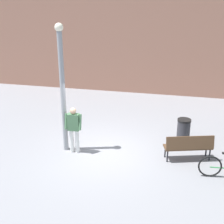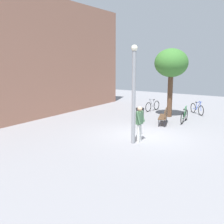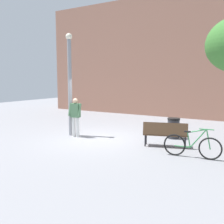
{
  "view_description": "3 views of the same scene",
  "coord_description": "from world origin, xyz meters",
  "px_view_note": "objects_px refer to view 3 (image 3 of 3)",
  "views": [
    {
      "loc": [
        2.48,
        -9.09,
        5.08
      ],
      "look_at": [
        -0.12,
        1.79,
        0.86
      ],
      "focal_mm": 47.72,
      "sensor_mm": 36.0,
      "label": 1
    },
    {
      "loc": [
        -11.82,
        -5.69,
        3.74
      ],
      "look_at": [
        0.07,
        2.01,
        1.01
      ],
      "focal_mm": 42.73,
      "sensor_mm": 36.0,
      "label": 2
    },
    {
      "loc": [
        6.11,
        -8.97,
        2.5
      ],
      "look_at": [
        -0.43,
        1.88,
        0.89
      ],
      "focal_mm": 42.09,
      "sensor_mm": 36.0,
      "label": 3
    }
  ],
  "objects_px": {
    "bicycle_green": "(192,146)",
    "trash_bin": "(173,128)",
    "park_bench": "(165,132)",
    "person_by_lamppost": "(75,115)",
    "lamppost": "(70,81)"
  },
  "relations": [
    {
      "from": "bicycle_green",
      "to": "trash_bin",
      "type": "height_order",
      "value": "bicycle_green"
    },
    {
      "from": "park_bench",
      "to": "trash_bin",
      "type": "relative_size",
      "value": 1.93
    },
    {
      "from": "person_by_lamppost",
      "to": "lamppost",
      "type": "bearing_deg",
      "value": 161.5
    },
    {
      "from": "lamppost",
      "to": "trash_bin",
      "type": "relative_size",
      "value": 5.12
    },
    {
      "from": "person_by_lamppost",
      "to": "bicycle_green",
      "type": "bearing_deg",
      "value": -5.48
    },
    {
      "from": "park_bench",
      "to": "lamppost",
      "type": "bearing_deg",
      "value": -177.09
    },
    {
      "from": "lamppost",
      "to": "park_bench",
      "type": "height_order",
      "value": "lamppost"
    },
    {
      "from": "person_by_lamppost",
      "to": "park_bench",
      "type": "xyz_separation_m",
      "value": [
        3.91,
        0.35,
        -0.42
      ]
    },
    {
      "from": "lamppost",
      "to": "park_bench",
      "type": "bearing_deg",
      "value": 2.91
    },
    {
      "from": "bicycle_green",
      "to": "park_bench",
      "type": "bearing_deg",
      "value": 145.06
    },
    {
      "from": "bicycle_green",
      "to": "trash_bin",
      "type": "relative_size",
      "value": 2.09
    },
    {
      "from": "lamppost",
      "to": "person_by_lamppost",
      "type": "xyz_separation_m",
      "value": [
        0.38,
        -0.13,
        -1.44
      ]
    },
    {
      "from": "lamppost",
      "to": "bicycle_green",
      "type": "distance_m",
      "value": 5.88
    },
    {
      "from": "person_by_lamppost",
      "to": "trash_bin",
      "type": "bearing_deg",
      "value": 26.75
    },
    {
      "from": "park_bench",
      "to": "trash_bin",
      "type": "height_order",
      "value": "park_bench"
    }
  ]
}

